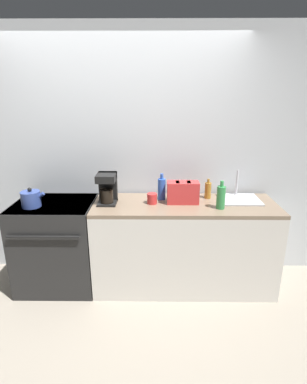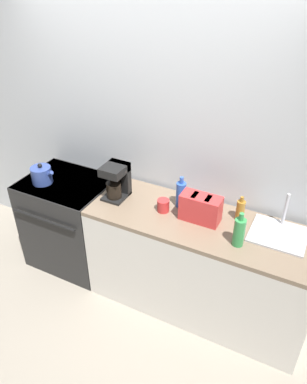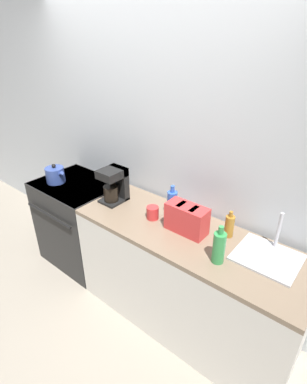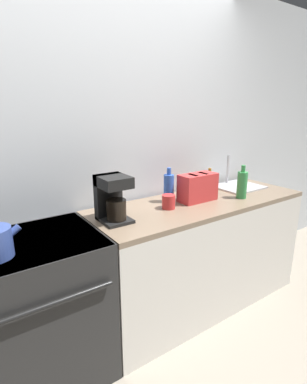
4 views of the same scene
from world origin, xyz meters
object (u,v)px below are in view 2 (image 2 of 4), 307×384
Objects in this scene: bottle_blue at (181,194)px; cup_red at (163,205)px; coffee_maker at (117,180)px; stove at (71,221)px; bottle_green at (239,232)px; toaster at (201,208)px; kettle at (42,175)px; bottle_amber at (240,210)px.

bottle_blue is 0.17m from cup_red.
cup_red is (0.44, -0.02, -0.11)m from coffee_maker.
stove is at bearing -177.73° from coffee_maker.
bottle_green is 2.64× the size of cup_red.
cup_red is at bearing 168.78° from bottle_green.
coffee_maker is at bearing 172.10° from bottle_green.
toaster is at bearing 156.25° from bottle_green.
bottle_amber is at bearing 8.70° from kettle.
toaster is 1.03× the size of coffee_maker.
bottle_green is at bearing -24.80° from bottle_blue.
coffee_maker is 0.45m from cup_red.
toaster is 1.50× the size of bottle_amber.
coffee_maker reaches higher than kettle.
toaster reaches higher than bottle_amber.
bottle_amber reaches higher than kettle.
cup_red is (-0.64, 0.13, -0.06)m from bottle_green.
kettle is 0.84× the size of bottle_blue.
bottle_blue is at bearing 153.52° from toaster.
toaster is 0.23m from bottle_blue.
bottle_amber is (0.27, 0.14, -0.02)m from toaster.
cup_red is at bearing -127.50° from bottle_blue.
toaster reaches higher than stove.
kettle is (-0.17, -0.10, 0.52)m from stove.
kettle is 1.10× the size of bottle_amber.
kettle is at bearing 179.02° from bottle_green.
kettle is 1.46m from toaster.
kettle is 0.75× the size of coffee_maker.
coffee_maker is 1.02m from bottle_amber.
bottle_blue is 1.31× the size of bottle_amber.
coffee_maker is at bearing 177.06° from cup_red.
toaster is 0.31m from cup_red.
cup_red is (-0.10, -0.13, -0.06)m from bottle_blue.
kettle is at bearing -171.30° from bottle_amber.
bottle_blue is (1.24, 0.22, 0.04)m from kettle.
stove is at bearing -173.42° from bottle_blue.
coffee_maker is at bearing 9.56° from kettle.
coffee_maker reaches higher than cup_red.
stove is at bearing 179.93° from cup_red.
bottle_blue is at bearing 10.86° from coffee_maker.
bottle_amber is (0.48, 0.04, -0.03)m from bottle_blue.
coffee_maker is 0.55m from bottle_blue.
bottle_blue is at bearing 52.50° from cup_red.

